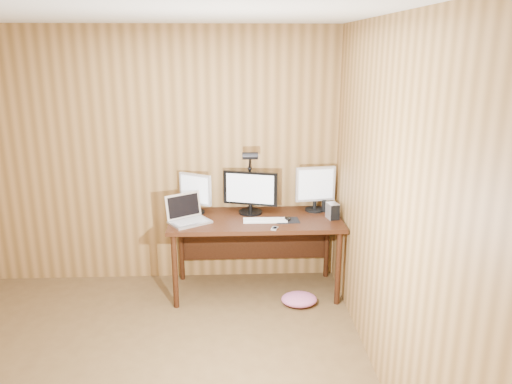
{
  "coord_description": "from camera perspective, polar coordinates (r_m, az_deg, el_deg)",
  "views": [
    {
      "loc": [
        0.74,
        -2.78,
        2.29
      ],
      "look_at": [
        0.93,
        1.58,
        1.02
      ],
      "focal_mm": 35.0,
      "sensor_mm": 36.0,
      "label": 1
    }
  ],
  "objects": [
    {
      "name": "desk",
      "position": [
        4.79,
        -0.06,
        -4.1
      ],
      "size": [
        1.6,
        0.7,
        0.75
      ],
      "color": "black",
      "rests_on": "floor"
    },
    {
      "name": "room_shell",
      "position": [
        3.06,
        -16.34,
        -4.34
      ],
      "size": [
        4.0,
        4.0,
        4.0
      ],
      "color": "brown",
      "rests_on": "ground"
    },
    {
      "name": "desk_lamp",
      "position": [
        4.75,
        -0.69,
        2.31
      ],
      "size": [
        0.15,
        0.21,
        0.64
      ],
      "rotation": [
        0.0,
        0.0,
        0.33
      ],
      "color": "black",
      "rests_on": "desk"
    },
    {
      "name": "keyboard",
      "position": [
        4.6,
        1.06,
        -3.23
      ],
      "size": [
        0.41,
        0.13,
        0.02
      ],
      "rotation": [
        0.0,
        0.0,
        -0.01
      ],
      "color": "white",
      "rests_on": "desk"
    },
    {
      "name": "laptop",
      "position": [
        4.61,
        -7.88,
        -2.64
      ],
      "size": [
        0.44,
        0.41,
        0.25
      ],
      "rotation": [
        0.0,
        0.0,
        0.57
      ],
      "color": "silver",
      "rests_on": "desk"
    },
    {
      "name": "hard_drive",
      "position": [
        4.71,
        8.75,
        -2.15
      ],
      "size": [
        0.12,
        0.15,
        0.15
      ],
      "rotation": [
        0.0,
        0.0,
        0.21
      ],
      "color": "silver",
      "rests_on": "desk"
    },
    {
      "name": "monitor_right",
      "position": [
        4.86,
        6.79,
        0.53
      ],
      "size": [
        0.39,
        0.18,
        0.44
      ],
      "rotation": [
        0.0,
        0.0,
        0.14
      ],
      "color": "black",
      "rests_on": "desk"
    },
    {
      "name": "monitor_center",
      "position": [
        4.76,
        -0.65,
        0.01
      ],
      "size": [
        0.51,
        0.23,
        0.41
      ],
      "rotation": [
        0.0,
        0.0,
        -0.27
      ],
      "color": "black",
      "rests_on": "desk"
    },
    {
      "name": "mousepad",
      "position": [
        4.63,
        3.62,
        -3.25
      ],
      "size": [
        0.22,
        0.18,
        0.0
      ],
      "primitive_type": "cube",
      "rotation": [
        0.0,
        0.0,
        0.05
      ],
      "color": "black",
      "rests_on": "desk"
    },
    {
      "name": "phone",
      "position": [
        4.41,
        2.14,
        -4.16
      ],
      "size": [
        0.07,
        0.1,
        0.01
      ],
      "rotation": [
        0.0,
        0.0,
        -0.33
      ],
      "color": "silver",
      "rests_on": "desk"
    },
    {
      "name": "speaker",
      "position": [
        4.89,
        7.8,
        -1.61
      ],
      "size": [
        0.05,
        0.05,
        0.11
      ],
      "primitive_type": "cylinder",
      "color": "black",
      "rests_on": "desk"
    },
    {
      "name": "monitor_left",
      "position": [
        4.8,
        -6.94,
        -0.04
      ],
      "size": [
        0.31,
        0.2,
        0.39
      ],
      "rotation": [
        0.0,
        0.0,
        -0.52
      ],
      "color": "black",
      "rests_on": "desk"
    },
    {
      "name": "mouse",
      "position": [
        4.62,
        3.63,
        -3.02
      ],
      "size": [
        0.07,
        0.1,
        0.03
      ],
      "primitive_type": "ellipsoid",
      "rotation": [
        0.0,
        0.0,
        0.06
      ],
      "color": "black",
      "rests_on": "mousepad"
    },
    {
      "name": "fabric_pile",
      "position": [
        4.72,
        4.95,
        -12.13
      ],
      "size": [
        0.33,
        0.27,
        0.11
      ],
      "primitive_type": null,
      "rotation": [
        0.0,
        0.0,
        -0.0
      ],
      "color": "#CB6291",
      "rests_on": "floor"
    }
  ]
}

